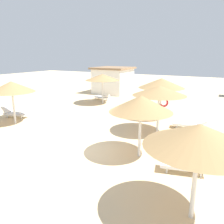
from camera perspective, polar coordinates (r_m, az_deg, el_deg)
The scene contains 13 objects.
ground_plane at distance 10.51m, azimuth -8.01°, elevation -9.96°, with size 80.00×80.00×0.00m, color beige.
parasol_0 at distance 15.26m, azimuth -24.28°, elevation 5.88°, with size 2.82×2.82×2.72m.
parasol_1 at distance 12.41m, azimuth 11.99°, elevation 5.34°, with size 2.94×2.94×2.69m.
parasol_3 at distance 19.96m, azimuth -2.45°, elevation 8.86°, with size 3.05×3.05×2.66m.
parasol_4 at distance 9.32m, azimuth 7.36°, elevation 2.09°, with size 2.67×2.67×2.69m.
parasol_6 at distance 5.97m, azimuth 21.37°, elevation -5.67°, with size 2.79×2.79×2.68m.
parasol_7 at distance 15.74m, azimuth 12.52°, elevation 7.17°, with size 3.13×3.13×2.77m.
lounger_0 at distance 17.15m, azimuth -23.62°, elevation -0.26°, with size 1.94×0.98×0.80m.
lounger_1 at distance 14.10m, azimuth 19.32°, elevation -2.91°, with size 1.98×0.89×0.65m.
lounger_3 at distance 21.82m, azimuth -2.57°, elevation 3.85°, with size 2.01×1.34×0.63m.
lounger_4 at distance 9.02m, azimuth 18.74°, elevation -12.70°, with size 1.97×1.06×0.75m.
bench_0 at distance 22.95m, azimuth 11.20°, elevation 4.21°, with size 0.56×1.54×0.49m.
beach_cabana at distance 25.80m, azimuth 0.27°, elevation 8.16°, with size 4.01×4.08×2.94m.
Camera 1 is at (5.82, -7.61, 4.32)m, focal length 35.82 mm.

